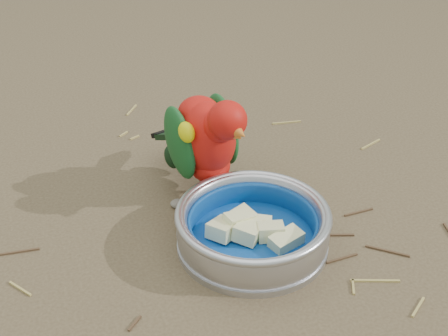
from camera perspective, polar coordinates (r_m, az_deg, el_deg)
name	(u,v)px	position (r m, az deg, el deg)	size (l,w,h in m)	color
ground	(176,244)	(0.91, -4.38, -6.94)	(60.00, 60.00, 0.00)	brown
food_bowl	(252,241)	(0.90, 2.60, -6.72)	(0.22, 0.22, 0.02)	#B2B2BA
bowl_wall	(253,225)	(0.88, 2.65, -5.20)	(0.22, 0.22, 0.04)	#B2B2BA
fruit_wedges	(253,229)	(0.88, 2.64, -5.56)	(0.13, 0.13, 0.03)	beige
lory_parrot	(207,146)	(0.96, -1.58, 1.99)	(0.11, 0.22, 0.18)	#B4110B
ground_debris	(190,210)	(0.97, -3.13, -3.86)	(0.90, 0.80, 0.01)	#A8934E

